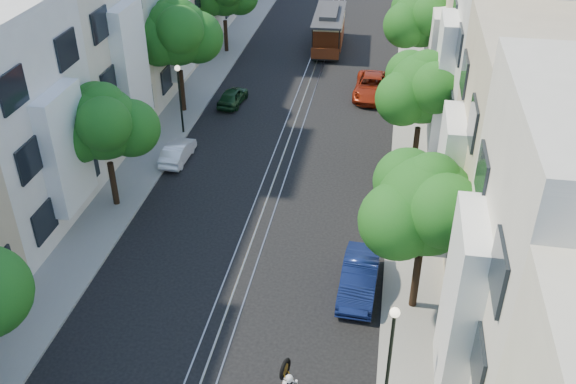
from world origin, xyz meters
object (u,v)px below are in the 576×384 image
at_px(tree_w_c, 178,34).
at_px(parked_car_e_far, 372,86).
at_px(parked_car_w_mid, 178,152).
at_px(tree_e_b, 427,208).
at_px(tree_e_c, 424,90).
at_px(lamp_west, 179,89).
at_px(lamp_east, 391,343).
at_px(cable_car, 329,27).
at_px(tree_e_d, 422,19).
at_px(parked_car_w_far, 233,96).
at_px(parked_car_e_mid, 359,277).
at_px(tree_w_b, 105,125).

xyz_separation_m(tree_w_c, parked_car_e_far, (11.54, 4.46, -4.40)).
bearing_deg(parked_car_w_mid, tree_e_b, 143.84).
bearing_deg(tree_e_c, lamp_west, 171.51).
relative_size(lamp_east, lamp_west, 1.00).
bearing_deg(cable_car, tree_e_b, -79.18).
bearing_deg(tree_e_c, tree_e_d, 90.00).
bearing_deg(lamp_east, parked_car_w_mid, 128.71).
bearing_deg(parked_car_w_far, tree_e_b, 128.77).
bearing_deg(lamp_west, parked_car_w_mid, -77.48).
relative_size(lamp_west, parked_car_e_mid, 1.02).
height_order(lamp_west, parked_car_e_far, lamp_west).
distance_m(tree_e_c, tree_w_c, 15.25).
relative_size(parked_car_e_mid, parked_car_w_mid, 1.25).
height_order(parked_car_w_mid, parked_car_w_far, parked_car_w_far).
xyz_separation_m(tree_e_d, parked_car_e_far, (-2.86, -1.54, -4.19)).
bearing_deg(tree_e_b, parked_car_w_mid, 142.49).
distance_m(parked_car_e_mid, parked_car_w_far, 19.41).
bearing_deg(parked_car_w_far, parked_car_e_far, -156.89).
bearing_deg(tree_w_c, tree_e_b, -48.01).
distance_m(tree_e_b, tree_w_b, 15.25).
bearing_deg(parked_car_e_mid, parked_car_w_far, 121.47).
bearing_deg(lamp_west, parked_car_w_far, 67.59).
xyz_separation_m(tree_e_d, cable_car, (-6.76, 7.33, -3.22)).
xyz_separation_m(tree_w_c, lamp_west, (0.84, -2.98, -2.22)).
distance_m(lamp_west, parked_car_w_mid, 3.97).
distance_m(tree_w_c, lamp_west, 3.81).
distance_m(tree_w_b, cable_car, 25.65).
bearing_deg(tree_e_d, parked_car_w_mid, -136.68).
xyz_separation_m(parked_car_e_mid, parked_car_e_far, (-0.63, 19.80, 0.00)).
distance_m(tree_e_c, tree_w_b, 15.60).
distance_m(tree_e_d, parked_car_w_mid, 18.20).
height_order(tree_e_b, cable_car, tree_e_b).
height_order(tree_w_b, tree_w_c, tree_w_c).
distance_m(lamp_east, lamp_west, 21.97).
relative_size(tree_w_c, lamp_west, 1.71).
distance_m(tree_e_b, lamp_east, 5.41).
relative_size(lamp_west, parked_car_e_far, 0.86).
bearing_deg(parked_car_e_mid, tree_e_d, 86.43).
bearing_deg(parked_car_e_mid, parked_car_e_far, 94.23).
distance_m(lamp_east, parked_car_w_mid, 19.17).
height_order(lamp_east, parked_car_w_mid, lamp_east).
relative_size(tree_e_d, lamp_west, 1.65).
relative_size(tree_w_b, parked_car_e_mid, 1.54).
relative_size(tree_e_b, tree_w_b, 1.07).
distance_m(tree_e_d, parked_car_w_far, 13.18).
bearing_deg(parked_car_w_far, tree_w_c, 36.10).
relative_size(tree_e_d, cable_car, 0.94).
bearing_deg(parked_car_e_mid, tree_e_c, 80.23).
xyz_separation_m(tree_e_d, tree_w_b, (-14.40, -17.00, -0.47)).
relative_size(lamp_west, cable_car, 0.57).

